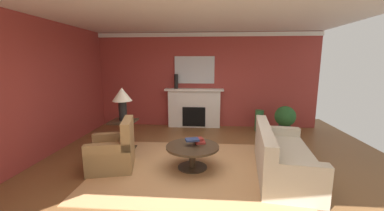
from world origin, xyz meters
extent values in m
plane|color=brown|center=(0.00, 0.00, 0.00)|extent=(8.34, 8.34, 0.00)
cube|color=#9E3833|center=(0.00, 3.01, 1.45)|extent=(7.01, 0.12, 2.90)
cube|color=#9E3833|center=(-3.27, 0.30, 1.45)|extent=(0.12, 6.49, 2.90)
cube|color=white|center=(0.00, 0.30, 2.93)|extent=(7.01, 6.49, 0.06)
cube|color=white|center=(0.00, 2.93, 2.82)|extent=(7.01, 0.08, 0.12)
cube|color=tan|center=(-0.05, -0.19, 0.01)|extent=(3.60, 2.79, 0.01)
cube|color=white|center=(-0.23, 2.80, 0.57)|extent=(1.60, 0.25, 1.15)
cube|color=black|center=(-0.23, 2.78, 0.35)|extent=(0.70, 0.26, 0.60)
cube|color=white|center=(-0.23, 2.77, 1.18)|extent=(1.80, 0.35, 0.06)
cube|color=silver|center=(-0.23, 2.92, 1.77)|extent=(1.22, 0.04, 0.83)
cube|color=beige|center=(1.61, -0.29, 0.23)|extent=(1.17, 2.20, 0.45)
cube|color=beige|center=(1.26, -0.24, 0.65)|extent=(0.47, 2.11, 0.40)
cube|color=beige|center=(1.48, -1.23, 0.31)|extent=(0.92, 0.32, 0.62)
cube|color=beige|center=(1.73, 0.65, 0.31)|extent=(0.92, 0.32, 0.62)
cube|color=#9E7A4C|center=(-1.59, -0.31, 0.22)|extent=(0.96, 0.96, 0.44)
cube|color=#9E7A4C|center=(-1.28, -0.24, 0.70)|extent=(0.34, 0.82, 0.51)
cube|color=#9E7A4C|center=(-1.67, 0.01, 0.30)|extent=(0.81, 0.32, 0.60)
cube|color=#9E7A4C|center=(-1.51, -0.63, 0.30)|extent=(0.81, 0.32, 0.60)
cylinder|color=#3D2D1E|center=(-0.05, -0.19, 0.43)|extent=(1.00, 1.00, 0.04)
cylinder|color=#3D2D1E|center=(-0.05, -0.19, 0.21)|extent=(0.12, 0.12, 0.41)
cylinder|color=#3D2D1E|center=(-0.05, -0.19, 0.01)|extent=(0.56, 0.56, 0.03)
cube|color=#3D2D1E|center=(-1.70, 0.66, 0.68)|extent=(0.56, 0.56, 0.04)
cube|color=#3D2D1E|center=(-1.70, 0.66, 0.33)|extent=(0.10, 0.10, 0.66)
cube|color=#3D2D1E|center=(-1.70, 0.66, 0.02)|extent=(0.45, 0.45, 0.04)
cylinder|color=black|center=(-1.70, 0.66, 0.92)|extent=(0.18, 0.18, 0.45)
cone|color=beige|center=(-1.70, 0.66, 1.30)|extent=(0.44, 0.44, 0.30)
cylinder|color=#33703D|center=(1.72, 2.50, 0.31)|extent=(0.25, 0.25, 0.62)
cylinder|color=black|center=(-0.78, 2.75, 1.43)|extent=(0.12, 0.12, 0.44)
cube|color=maroon|center=(0.08, -0.03, 0.47)|extent=(0.22, 0.23, 0.04)
cube|color=maroon|center=(0.03, -0.02, 0.52)|extent=(0.23, 0.21, 0.06)
cube|color=navy|center=(-0.06, -0.18, 0.57)|extent=(0.29, 0.24, 0.04)
cylinder|color=#333333|center=(2.32, 2.05, 0.15)|extent=(0.32, 0.32, 0.30)
sphere|color=#28602D|center=(2.32, 2.05, 0.55)|extent=(0.56, 0.56, 0.56)
camera|label=1|loc=(0.27, -4.46, 2.00)|focal=22.26mm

